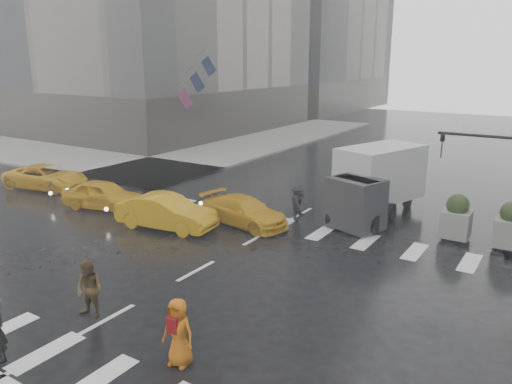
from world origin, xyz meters
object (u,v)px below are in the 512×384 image
Objects in this scene: pedestrian_brown at (89,289)px; taxi_mid at (166,212)px; pedestrian_orange at (178,332)px; taxi_front at (103,195)px; box_truck at (374,181)px.

taxi_mid is (-3.50, 7.02, -0.12)m from pedestrian_brown.
pedestrian_brown is at bearing 166.57° from pedestrian_orange.
pedestrian_orange is 0.41× the size of taxi_front.
pedestrian_brown is 0.28× the size of box_truck.
pedestrian_brown is 3.73m from pedestrian_orange.
box_truck reaches higher than taxi_front.
pedestrian_orange reaches higher than taxi_front.
taxi_front is 0.69× the size of box_truck.
taxi_mid is 0.74× the size of box_truck.
box_truck reaches higher than pedestrian_brown.
taxi_front is at bearing 75.08° from taxi_mid.
taxi_front is at bearing 128.18° from pedestrian_brown.
box_truck is (7.01, 6.58, 0.98)m from taxi_mid.
pedestrian_brown is at bearing -86.38° from box_truck.
pedestrian_orange is at bearing -136.56° from taxi_front.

